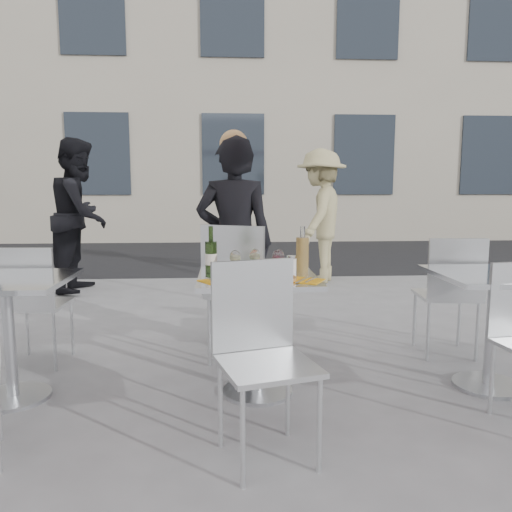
{
  "coord_description": "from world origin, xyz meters",
  "views": [
    {
      "loc": [
        -0.19,
        -2.99,
        1.29
      ],
      "look_at": [
        0.0,
        0.15,
        0.85
      ],
      "focal_mm": 35.0,
      "sensor_mm": 36.0,
      "label": 1
    }
  ],
  "objects": [
    {
      "name": "side_chair_lfar",
      "position": [
        -1.56,
        0.55,
        0.52
      ],
      "size": [
        0.42,
        0.43,
        0.88
      ],
      "rotation": [
        0.0,
        0.0,
        3.09
      ],
      "color": "silver",
      "rests_on": "ground"
    },
    {
      "name": "wineglass_white_a",
      "position": [
        -0.14,
        0.01,
        0.86
      ],
      "size": [
        0.07,
        0.07,
        0.16
      ],
      "color": "white",
      "rests_on": "main_table"
    },
    {
      "name": "carafe",
      "position": [
        0.29,
        0.13,
        0.87
      ],
      "size": [
        0.08,
        0.08,
        0.29
      ],
      "color": "#DDB55E",
      "rests_on": "main_table"
    },
    {
      "name": "wine_bottle",
      "position": [
        -0.28,
        0.1,
        0.86
      ],
      "size": [
        0.07,
        0.08,
        0.29
      ],
      "color": "#33511E",
      "rests_on": "main_table"
    },
    {
      "name": "wineglass_red_b",
      "position": [
        0.13,
        0.03,
        0.86
      ],
      "size": [
        0.07,
        0.07,
        0.16
      ],
      "color": "white",
      "rests_on": "main_table"
    },
    {
      "name": "street_asphalt",
      "position": [
        0.0,
        6.5,
        0.0
      ],
      "size": [
        24.0,
        5.0,
        0.0
      ],
      "primitive_type": "cube",
      "color": "black",
      "rests_on": "ground"
    },
    {
      "name": "pedestrian_b",
      "position": [
        1.09,
        3.65,
        0.89
      ],
      "size": [
        1.08,
        1.32,
        1.78
      ],
      "primitive_type": "imported",
      "rotation": [
        0.0,
        0.0,
        4.28
      ],
      "color": "tan",
      "rests_on": "ground"
    },
    {
      "name": "side_table_right",
      "position": [
        1.5,
        0.0,
        0.54
      ],
      "size": [
        0.72,
        0.72,
        0.75
      ],
      "color": "#B7BABF",
      "rests_on": "ground"
    },
    {
      "name": "napkin_right",
      "position": [
        0.27,
        -0.18,
        0.75
      ],
      "size": [
        0.25,
        0.25,
        0.01
      ],
      "rotation": [
        0.0,
        0.0,
        -0.51
      ],
      "color": "#FEB216",
      "rests_on": "main_table"
    },
    {
      "name": "salad_plate",
      "position": [
        -0.02,
        0.05,
        0.79
      ],
      "size": [
        0.22,
        0.22,
        0.09
      ],
      "color": "white",
      "rests_on": "main_table"
    },
    {
      "name": "building_facade",
      "position": [
        0.0,
        10.0,
        5.0
      ],
      "size": [
        24.0,
        3.0,
        10.0
      ],
      "primitive_type": "cube",
      "color": "#BBB09B",
      "rests_on": "ground"
    },
    {
      "name": "main_table",
      "position": [
        0.0,
        0.0,
        0.54
      ],
      "size": [
        0.72,
        0.72,
        0.75
      ],
      "color": "#B7BABF",
      "rests_on": "ground"
    },
    {
      "name": "wineglass_white_b",
      "position": [
        -0.01,
        0.07,
        0.86
      ],
      "size": [
        0.07,
        0.07,
        0.16
      ],
      "color": "white",
      "rests_on": "main_table"
    },
    {
      "name": "ground",
      "position": [
        0.0,
        0.0,
        0.0
      ],
      "size": [
        80.0,
        80.0,
        0.0
      ],
      "primitive_type": "plane",
      "color": "slate"
    },
    {
      "name": "chair_near",
      "position": [
        -0.03,
        -0.68,
        0.55
      ],
      "size": [
        0.53,
        0.53,
        0.93
      ],
      "rotation": [
        0.0,
        0.0,
        0.28
      ],
      "color": "silver",
      "rests_on": "ground"
    },
    {
      "name": "chair_far",
      "position": [
        -0.1,
        0.49,
        0.61
      ],
      "size": [
        0.63,
        0.63,
        1.03
      ],
      "rotation": [
        0.0,
        0.0,
        2.71
      ],
      "color": "silver",
      "rests_on": "ground"
    },
    {
      "name": "napkin_left",
      "position": [
        -0.24,
        -0.17,
        0.75
      ],
      "size": [
        0.25,
        0.25,
        0.01
      ],
      "rotation": [
        0.0,
        0.0,
        0.56
      ],
      "color": "#FEB216",
      "rests_on": "main_table"
    },
    {
      "name": "pizza_near",
      "position": [
        0.07,
        -0.15,
        0.76
      ],
      "size": [
        0.3,
        0.3,
        0.02
      ],
      "color": "tan",
      "rests_on": "main_table"
    },
    {
      "name": "side_table_left",
      "position": [
        -1.5,
        0.0,
        0.54
      ],
      "size": [
        0.72,
        0.72,
        0.75
      ],
      "color": "#B7BABF",
      "rests_on": "ground"
    },
    {
      "name": "pedestrian_a",
      "position": [
        -1.98,
        3.27,
        0.93
      ],
      "size": [
        0.75,
        0.94,
        1.87
      ],
      "primitive_type": "imported",
      "rotation": [
        0.0,
        0.0,
        1.52
      ],
      "color": "black",
      "rests_on": "ground"
    },
    {
      "name": "side_chair_rfar",
      "position": [
        1.49,
        0.56,
        0.55
      ],
      "size": [
        0.46,
        0.47,
        0.92
      ],
      "rotation": [
        0.0,
        0.0,
        3.05
      ],
      "color": "silver",
      "rests_on": "ground"
    },
    {
      "name": "sugar_shaker",
      "position": [
        0.22,
        0.09,
        0.8
      ],
      "size": [
        0.06,
        0.06,
        0.11
      ],
      "color": "white",
      "rests_on": "main_table"
    },
    {
      "name": "wineglass_red_a",
      "position": [
        0.12,
        0.01,
        0.86
      ],
      "size": [
        0.07,
        0.07,
        0.16
      ],
      "color": "white",
      "rests_on": "main_table"
    },
    {
      "name": "woman_diner",
      "position": [
        -0.12,
        0.95,
        0.84
      ],
      "size": [
        0.65,
        0.46,
        1.67
      ],
      "primitive_type": "imported",
      "rotation": [
        0.0,
        0.0,
        3.05
      ],
      "color": "black",
      "rests_on": "ground"
    },
    {
      "name": "pizza_far",
      "position": [
        0.08,
        0.21,
        0.77
      ],
      "size": [
        0.33,
        0.33,
        0.03
      ],
      "color": "white",
      "rests_on": "main_table"
    }
  ]
}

